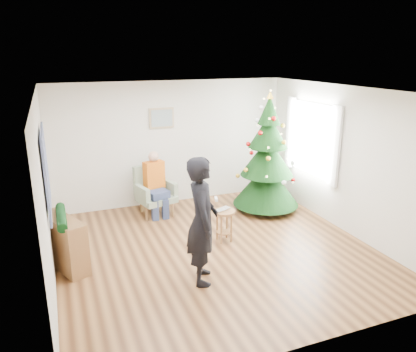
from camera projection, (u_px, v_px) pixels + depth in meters
name	position (u px, v px, depth m)	size (l,w,h in m)	color
floor	(215.00, 250.00, 6.72)	(5.00, 5.00, 0.00)	brown
ceiling	(216.00, 90.00, 5.97)	(5.00, 5.00, 0.00)	white
wall_back	(171.00, 143.00, 8.58)	(5.00, 5.00, 0.00)	silver
wall_front	(309.00, 241.00, 4.12)	(5.00, 5.00, 0.00)	silver
wall_left	(45.00, 194.00, 5.48)	(5.00, 5.00, 0.00)	silver
wall_right	(346.00, 160.00, 7.21)	(5.00, 5.00, 0.00)	silver
window_panel	(312.00, 139.00, 8.03)	(0.04, 1.30, 1.40)	white
curtains	(311.00, 139.00, 8.02)	(0.05, 1.75, 1.50)	white
christmas_tree	(267.00, 158.00, 8.16)	(1.34, 1.34, 2.43)	#3F2816
stool	(224.00, 225.00, 6.97)	(0.37, 0.37, 0.56)	brown
laptop	(224.00, 210.00, 6.89)	(0.31, 0.20, 0.02)	silver
armchair	(155.00, 197.00, 8.15)	(0.83, 0.79, 0.98)	gray
seated_person	(156.00, 183.00, 8.02)	(0.47, 0.62, 1.28)	navy
standing_man	(202.00, 221.00, 5.58)	(0.67, 0.44, 1.82)	black
game_controller	(216.00, 199.00, 5.54)	(0.04, 0.13, 0.04)	white
console	(64.00, 243.00, 6.08)	(0.30, 1.00, 0.80)	brown
garland	(61.00, 217.00, 5.96)	(0.14, 0.14, 0.90)	black
tapestry	(46.00, 170.00, 5.69)	(0.03, 1.50, 1.15)	black
framed_picture	(162.00, 118.00, 8.31)	(0.52, 0.05, 0.42)	tan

